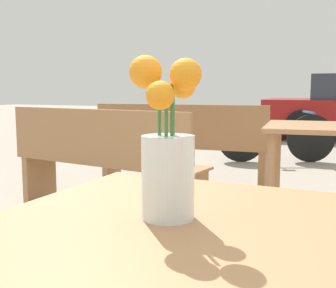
# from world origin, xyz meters

# --- Properties ---
(flower_vase) EXTENTS (0.16, 0.15, 0.34)m
(flower_vase) POSITION_xyz_m (-0.08, 0.10, 0.85)
(flower_vase) COLOR silver
(flower_vase) RESTS_ON table_front
(bench_near) EXTENTS (1.73, 0.53, 0.85)m
(bench_near) POSITION_xyz_m (-1.30, 3.09, 0.47)
(bench_near) COLOR #9E7047
(bench_near) RESTS_ON ground_plane
(bench_middle) EXTENTS (1.68, 0.56, 0.85)m
(bench_middle) POSITION_xyz_m (-1.50, 1.98, 0.46)
(bench_middle) COLOR #9E7047
(bench_middle) RESTS_ON ground_plane
(table_back) EXTENTS (0.81, 0.84, 0.76)m
(table_back) POSITION_xyz_m (0.06, 2.27, 0.63)
(table_back) COLOR #9E7047
(table_back) RESTS_ON ground_plane
(bicycle) EXTENTS (1.48, 0.70, 0.75)m
(bicycle) POSITION_xyz_m (-0.75, 5.12, 0.34)
(bicycle) COLOR black
(bicycle) RESTS_ON ground_plane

